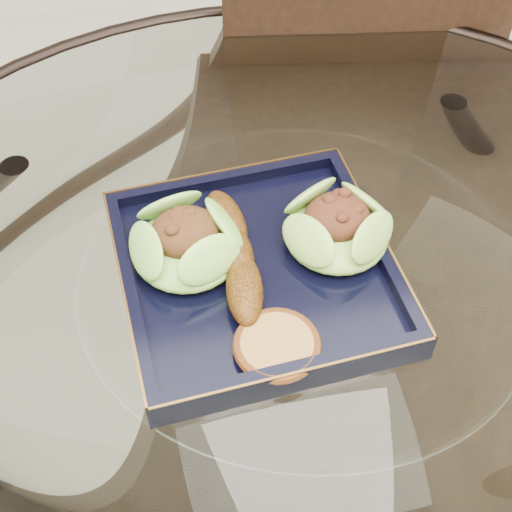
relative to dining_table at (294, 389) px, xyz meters
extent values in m
cylinder|color=white|center=(0.00, 0.00, 0.16)|extent=(1.10, 1.10, 0.01)
torus|color=black|center=(0.00, 0.00, 0.16)|extent=(1.13, 1.13, 0.02)
cylinder|color=black|center=(0.28, 0.28, -0.22)|extent=(0.04, 0.04, 0.75)
cylinder|color=black|center=(-0.28, 0.28, -0.22)|extent=(0.04, 0.04, 0.75)
cube|color=black|center=(0.19, 0.27, -0.11)|extent=(0.51, 0.51, 0.04)
cube|color=black|center=(0.22, 0.47, 0.18)|extent=(0.42, 0.10, 0.48)
cylinder|color=black|center=(-0.03, 0.12, -0.36)|extent=(0.03, 0.03, 0.47)
cylinder|color=black|center=(0.34, 0.05, -0.36)|extent=(0.03, 0.03, 0.47)
cylinder|color=black|center=(0.03, 0.49, -0.36)|extent=(0.03, 0.03, 0.47)
cylinder|color=black|center=(0.41, 0.42, -0.36)|extent=(0.03, 0.03, 0.47)
cube|color=black|center=(-0.04, 0.04, 0.17)|extent=(0.28, 0.28, 0.02)
ellipsoid|color=#60AF32|center=(-0.10, 0.07, 0.20)|extent=(0.12, 0.12, 0.04)
ellipsoid|color=#4C8D28|center=(0.05, 0.06, 0.20)|extent=(0.12, 0.12, 0.04)
ellipsoid|color=#63360A|center=(-0.06, 0.05, 0.20)|extent=(0.04, 0.17, 0.03)
cylinder|color=#A16E35|center=(-0.04, -0.06, 0.19)|extent=(0.09, 0.09, 0.01)
camera|label=1|loc=(-0.13, -0.40, 0.75)|focal=50.00mm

